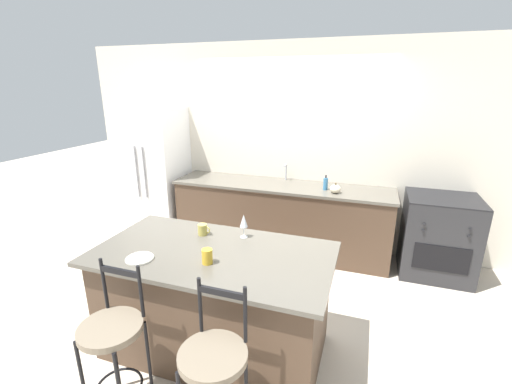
{
  "coord_description": "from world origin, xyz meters",
  "views": [
    {
      "loc": [
        1.06,
        -3.76,
        2.18
      ],
      "look_at": [
        -0.02,
        -0.59,
        1.11
      ],
      "focal_mm": 24.0,
      "sensor_mm": 36.0,
      "label": 1
    }
  ],
  "objects_px": {
    "refrigerator": "(157,173)",
    "pumpkin_decoration": "(335,189)",
    "tumbler_cup": "(207,256)",
    "wine_glass": "(244,221)",
    "oven_range": "(438,236)",
    "bar_stool_near": "(114,341)",
    "coffee_mug": "(203,230)",
    "dinner_plate": "(140,258)",
    "bar_stool_far": "(214,370)",
    "soap_bottle": "(326,184)"
  },
  "relations": [
    {
      "from": "coffee_mug",
      "to": "pumpkin_decoration",
      "type": "xyz_separation_m",
      "value": [
        0.96,
        1.54,
        0.02
      ]
    },
    {
      "from": "oven_range",
      "to": "bar_stool_near",
      "type": "xyz_separation_m",
      "value": [
        -2.3,
        -2.71,
        0.1
      ]
    },
    {
      "from": "refrigerator",
      "to": "dinner_plate",
      "type": "height_order",
      "value": "refrigerator"
    },
    {
      "from": "bar_stool_far",
      "to": "pumpkin_decoration",
      "type": "height_order",
      "value": "bar_stool_far"
    },
    {
      "from": "bar_stool_far",
      "to": "oven_range",
      "type": "bearing_deg",
      "value": 59.69
    },
    {
      "from": "coffee_mug",
      "to": "tumbler_cup",
      "type": "height_order",
      "value": "tumbler_cup"
    },
    {
      "from": "tumbler_cup",
      "to": "soap_bottle",
      "type": "xyz_separation_m",
      "value": [
        0.57,
        2.07,
        0.04
      ]
    },
    {
      "from": "oven_range",
      "to": "tumbler_cup",
      "type": "xyz_separation_m",
      "value": [
        -1.9,
        -2.13,
        0.49
      ]
    },
    {
      "from": "refrigerator",
      "to": "pumpkin_decoration",
      "type": "xyz_separation_m",
      "value": [
        2.57,
        -0.13,
        0.05
      ]
    },
    {
      "from": "refrigerator",
      "to": "bar_stool_far",
      "type": "bearing_deg",
      "value": -50.89
    },
    {
      "from": "bar_stool_far",
      "to": "tumbler_cup",
      "type": "distance_m",
      "value": 0.77
    },
    {
      "from": "bar_stool_near",
      "to": "bar_stool_far",
      "type": "height_order",
      "value": "same"
    },
    {
      "from": "pumpkin_decoration",
      "to": "wine_glass",
      "type": "bearing_deg",
      "value": -112.45
    },
    {
      "from": "oven_range",
      "to": "soap_bottle",
      "type": "relative_size",
      "value": 5.16
    },
    {
      "from": "bar_stool_far",
      "to": "soap_bottle",
      "type": "distance_m",
      "value": 2.7
    },
    {
      "from": "oven_range",
      "to": "soap_bottle",
      "type": "height_order",
      "value": "soap_bottle"
    },
    {
      "from": "oven_range",
      "to": "tumbler_cup",
      "type": "relative_size",
      "value": 8.45
    },
    {
      "from": "coffee_mug",
      "to": "wine_glass",
      "type": "bearing_deg",
      "value": 11.23
    },
    {
      "from": "tumbler_cup",
      "to": "refrigerator",
      "type": "bearing_deg",
      "value": 131.57
    },
    {
      "from": "bar_stool_far",
      "to": "dinner_plate",
      "type": "distance_m",
      "value": 1.01
    },
    {
      "from": "bar_stool_near",
      "to": "dinner_plate",
      "type": "distance_m",
      "value": 0.59
    },
    {
      "from": "dinner_plate",
      "to": "soap_bottle",
      "type": "distance_m",
      "value": 2.44
    },
    {
      "from": "tumbler_cup",
      "to": "soap_bottle",
      "type": "height_order",
      "value": "soap_bottle"
    },
    {
      "from": "bar_stool_near",
      "to": "tumbler_cup",
      "type": "relative_size",
      "value": 9.55
    },
    {
      "from": "bar_stool_near",
      "to": "coffee_mug",
      "type": "relative_size",
      "value": 9.48
    },
    {
      "from": "dinner_plate",
      "to": "pumpkin_decoration",
      "type": "height_order",
      "value": "pumpkin_decoration"
    },
    {
      "from": "bar_stool_near",
      "to": "wine_glass",
      "type": "distance_m",
      "value": 1.29
    },
    {
      "from": "bar_stool_far",
      "to": "wine_glass",
      "type": "distance_m",
      "value": 1.21
    },
    {
      "from": "refrigerator",
      "to": "tumbler_cup",
      "type": "bearing_deg",
      "value": -48.43
    },
    {
      "from": "oven_range",
      "to": "refrigerator",
      "type": "bearing_deg",
      "value": -179.75
    },
    {
      "from": "oven_range",
      "to": "wine_glass",
      "type": "bearing_deg",
      "value": -138.08
    },
    {
      "from": "coffee_mug",
      "to": "tumbler_cup",
      "type": "bearing_deg",
      "value": -58.98
    },
    {
      "from": "refrigerator",
      "to": "pumpkin_decoration",
      "type": "height_order",
      "value": "refrigerator"
    },
    {
      "from": "bar_stool_near",
      "to": "oven_range",
      "type": "bearing_deg",
      "value": 49.59
    },
    {
      "from": "bar_stool_far",
      "to": "wine_glass",
      "type": "bearing_deg",
      "value": 101.52
    },
    {
      "from": "wine_glass",
      "to": "dinner_plate",
      "type": "bearing_deg",
      "value": -134.28
    },
    {
      "from": "wine_glass",
      "to": "pumpkin_decoration",
      "type": "relative_size",
      "value": 1.6
    },
    {
      "from": "refrigerator",
      "to": "bar_stool_near",
      "type": "height_order",
      "value": "refrigerator"
    },
    {
      "from": "tumbler_cup",
      "to": "wine_glass",
      "type": "bearing_deg",
      "value": 79.51
    },
    {
      "from": "coffee_mug",
      "to": "refrigerator",
      "type": "bearing_deg",
      "value": 133.88
    },
    {
      "from": "coffee_mug",
      "to": "soap_bottle",
      "type": "height_order",
      "value": "soap_bottle"
    },
    {
      "from": "oven_range",
      "to": "bar_stool_near",
      "type": "distance_m",
      "value": 3.56
    },
    {
      "from": "wine_glass",
      "to": "pumpkin_decoration",
      "type": "height_order",
      "value": "wine_glass"
    },
    {
      "from": "dinner_plate",
      "to": "coffee_mug",
      "type": "bearing_deg",
      "value": 65.69
    },
    {
      "from": "pumpkin_decoration",
      "to": "soap_bottle",
      "type": "bearing_deg",
      "value": 144.29
    },
    {
      "from": "oven_range",
      "to": "soap_bottle",
      "type": "xyz_separation_m",
      "value": [
        -1.33,
        -0.05,
        0.53
      ]
    },
    {
      "from": "dinner_plate",
      "to": "wine_glass",
      "type": "distance_m",
      "value": 0.88
    },
    {
      "from": "refrigerator",
      "to": "coffee_mug",
      "type": "relative_size",
      "value": 16.38
    },
    {
      "from": "dinner_plate",
      "to": "pumpkin_decoration",
      "type": "distance_m",
      "value": 2.42
    },
    {
      "from": "bar_stool_near",
      "to": "soap_bottle",
      "type": "height_order",
      "value": "soap_bottle"
    }
  ]
}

